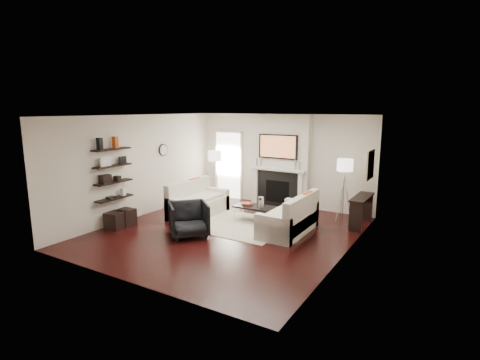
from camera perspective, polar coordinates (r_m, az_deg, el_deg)
The scene contains 71 objects.
room_envelope at distance 8.54m, azimuth -2.08°, elevation 0.67°, with size 6.00×6.00×6.00m.
chimney_breast at distance 11.03m, azimuth 6.12°, elevation 2.94°, with size 1.80×0.25×2.70m, color silver.
fireplace_surround at distance 11.05m, azimuth 5.74°, elevation -1.41°, with size 1.30×0.02×1.04m, color black.
firebox at distance 11.06m, azimuth 5.72°, elevation -1.77°, with size 0.75×0.02×0.65m, color black.
mantel_pilaster_l at distance 11.34m, azimuth 2.39°, elevation -0.90°, with size 0.12×0.08×1.10m, color white.
mantel_pilaster_r at distance 10.74m, azimuth 9.14°, elevation -1.70°, with size 0.12×0.08×1.10m, color white.
mantel_shelf at distance 10.89m, azimuth 5.68°, elevation 1.62°, with size 1.70×0.18×0.07m, color white.
tv_body at distance 10.83m, azimuth 5.81°, elevation 5.09°, with size 1.20×0.06×0.70m, color black.
tv_screen at distance 10.80m, azimuth 5.73°, elevation 5.08°, with size 1.10×0.01×0.62m, color #BF723F.
candlestick_l_tall at distance 11.12m, azimuth 3.16°, elevation 2.81°, with size 0.04×0.04×0.30m, color silver.
candlestick_l_short at distance 11.18m, azimuth 2.57°, elevation 2.71°, with size 0.04×0.04×0.24m, color silver.
candlestick_r_tall at distance 10.65m, azimuth 8.40°, elevation 2.36°, with size 0.04×0.04×0.30m, color silver.
candlestick_r_short at distance 10.61m, azimuth 9.04°, elevation 2.14°, with size 0.04×0.04×0.24m, color silver.
hallway_panel at distance 12.04m, azimuth -1.70°, elevation 2.22°, with size 0.90×0.02×2.10m, color white.
door_trim_l at distance 12.29m, azimuth -3.63°, elevation 2.38°, with size 0.06×0.06×2.16m, color white.
door_trim_r at distance 11.78m, azimuth 0.21°, elevation 2.03°, with size 0.06×0.06×2.16m, color white.
door_trim_top at distance 11.91m, azimuth -1.78°, elevation 7.35°, with size 1.02×0.06×0.06m, color white.
rug at distance 9.45m, azimuth -0.84°, elevation -6.71°, with size 2.60×2.00×0.01m, color beige.
loveseat_left_base at distance 10.25m, azimuth -6.32°, elevation -4.18°, with size 0.85×1.80×0.42m, color silver.
loveseat_left_back at distance 10.38m, azimuth -7.83°, elevation -2.23°, with size 0.18×1.80×0.80m, color silver.
loveseat_left_arm_n at distance 9.62m, azimuth -9.26°, elevation -4.71°, with size 0.85×0.18×0.60m, color silver.
loveseat_left_arm_s at distance 10.87m, azimuth -3.74°, elevation -2.78°, with size 0.85×0.18×0.60m, color silver.
loveseat_left_cushion at distance 10.16m, azimuth -6.12°, elevation -2.80°, with size 0.63×1.44×0.10m, color silver.
pillow_left_orange at distance 10.57m, azimuth -6.84°, elevation -0.84°, with size 0.10×0.42×0.42m, color #B64B16.
pillow_left_charcoal at distance 10.11m, azimuth -8.92°, elevation -1.48°, with size 0.10×0.40×0.40m, color black.
loveseat_right_base at distance 8.87m, azimuth 7.35°, elevation -6.61°, with size 0.85×1.80×0.42m, color silver.
loveseat_right_back at distance 8.66m, azimuth 9.43°, elevation -4.93°, with size 0.18×1.80×0.80m, color silver.
loveseat_right_arm_n at distance 8.14m, azimuth 5.04°, elevation -7.51°, with size 0.85×0.18×0.60m, color silver.
loveseat_right_arm_s at distance 9.56m, azimuth 9.33°, elevation -4.81°, with size 0.85×0.18×0.60m, color silver.
loveseat_right_cushion at distance 8.82m, azimuth 7.09°, elevation -4.95°, with size 0.63×1.44×0.10m, color silver.
pillow_right_orange at distance 8.88m, azimuth 10.19°, elevation -3.20°, with size 0.10×0.42×0.42m, color #B64B16.
pillow_right_charcoal at distance 8.34m, azimuth 8.71°, elevation -4.14°, with size 0.10×0.40×0.40m, color black.
coffee_table at distance 9.51m, azimuth 2.43°, elevation -4.13°, with size 1.10×0.55×0.04m, color black.
coffee_leg_nw at distance 9.63m, azimuth -0.83°, elevation -5.23°, with size 0.02×0.02×0.38m, color silver.
coffee_leg_ne at distance 9.16m, azimuth 4.52°, elevation -6.11°, with size 0.02×0.02×0.38m, color silver.
coffee_leg_sw at distance 9.99m, azimuth 0.50°, elevation -4.63°, with size 0.02×0.02×0.38m, color silver.
coffee_leg_se at distance 9.54m, azimuth 5.71°, elevation -5.44°, with size 0.02×0.02×0.38m, color silver.
hurricane_glass at distance 9.40m, azimuth 3.24°, elevation -3.31°, with size 0.14×0.14×0.25m, color white.
hurricane_candle at distance 9.42m, azimuth 3.24°, elevation -3.69°, with size 0.11×0.11×0.17m, color white.
copper_bowl at distance 9.62m, azimuth 1.12°, elevation -3.68°, with size 0.28×0.28×0.05m, color #A0311A.
armchair at distance 8.58m, azimuth -7.82°, elevation -5.72°, with size 0.83×0.78×0.85m, color black.
lamp_left_post at distance 11.47m, azimuth -3.83°, elevation -0.52°, with size 0.02×0.02×1.20m, color silver.
lamp_left_shade at distance 11.34m, azimuth -3.89°, elevation 3.70°, with size 0.40×0.40×0.30m, color white.
lamp_left_leg_a at distance 11.41m, azimuth -3.38°, elevation -0.57°, with size 0.02×0.02×1.25m, color silver.
lamp_left_leg_b at distance 11.58m, azimuth -3.79°, elevation -0.41°, with size 0.02×0.02×1.25m, color silver.
lamp_left_leg_c at distance 11.43m, azimuth -4.33°, elevation -0.57°, with size 0.02×0.02×1.25m, color silver.
lamp_right_post at distance 9.98m, azimuth 15.47°, elevation -2.62°, with size 0.02×0.02×1.20m, color silver.
lamp_right_shade at distance 9.83m, azimuth 15.72°, elevation 2.21°, with size 0.40×0.40×0.30m, color white.
lamp_right_leg_a at distance 9.96m, azimuth 16.08°, elevation -2.69°, with size 0.02×0.02×1.25m, color silver.
lamp_right_leg_b at distance 10.09m, azimuth 15.32°, elevation -2.47°, with size 0.02×0.02×1.25m, color silver.
lamp_right_leg_c at distance 9.91m, azimuth 15.01°, elevation -2.70°, with size 0.02×0.02×1.25m, color silver.
console_top at distance 9.61m, azimuth 18.11°, elevation -2.49°, with size 0.35×1.20×0.04m, color black.
console_leg_n at distance 9.18m, azimuth 17.18°, elevation -5.47°, with size 0.30×0.04×0.71m, color black.
console_leg_s at distance 10.22m, azimuth 18.69°, elevation -3.91°, with size 0.30×0.04×0.71m, color black.
wall_art at distance 9.36m, azimuth 19.26°, elevation 2.21°, with size 0.03×0.70×0.70m, color tan.
shelf_bottom at distance 9.65m, azimuth -18.57°, elevation -2.65°, with size 0.25×1.00×0.04m, color black.
shelf_lower at distance 9.57m, azimuth -18.71°, elevation -0.32°, with size 0.25×1.00×0.04m, color black.
shelf_upper at distance 9.50m, azimuth -18.86°, elevation 2.05°, with size 0.25×1.00×0.04m, color black.
shelf_top at distance 9.45m, azimuth -19.01°, elevation 4.45°, with size 0.25×1.00×0.04m, color black.
decor_magfile_a at distance 9.24m, azimuth -20.61°, elevation 5.19°, with size 0.12×0.10×0.28m, color black.
decor_magfile_b at distance 9.52m, azimuth -18.48°, elevation 5.47°, with size 0.12×0.10×0.28m, color #B64B16.
decor_frame_a at distance 9.36m, azimuth -19.83°, elevation 2.65°, with size 0.04×0.30×0.22m, color white.
decor_frame_b at distance 9.69m, azimuth -17.47°, elevation 2.94°, with size 0.04×0.22×0.18m, color black.
decor_wine_rack at distance 9.40m, azimuth -19.85°, elevation 0.15°, with size 0.18×0.25×0.20m, color black.
decor_box_small at distance 9.63m, azimuth -18.19°, elevation 0.26°, with size 0.15×0.12×0.12m, color black.
decor_books at distance 9.57m, azimuth -19.07°, elevation -2.52°, with size 0.14×0.20×0.05m, color black.
decor_box_tall at distance 9.80m, azimuth -17.40°, elevation -1.73°, with size 0.10×0.10×0.18m, color white.
clock_rim at distance 10.86m, azimuth -11.64°, elevation 4.51°, with size 0.34×0.34×0.04m, color black.
clock_face at distance 10.84m, azimuth -11.54°, elevation 4.51°, with size 0.29×0.29×0.01m, color white.
ottoman_near at distance 9.77m, azimuth -17.05°, elevation -5.42°, with size 0.40×0.40×0.40m, color black.
ottoman_far at distance 9.58m, azimuth -18.45°, elevation -5.84°, with size 0.40×0.40×0.40m, color black.
Camera 1 is at (4.60, -7.03, 2.86)m, focal length 28.00 mm.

